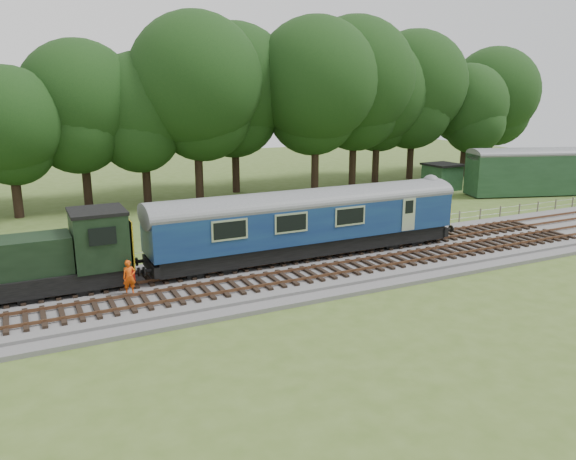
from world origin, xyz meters
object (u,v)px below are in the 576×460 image
dmu_railcar (309,217)px  parked_coach (556,169)px  worker (129,277)px  caravan (540,179)px  shunter_loco (38,261)px

dmu_railcar → parked_coach: (30.46, 8.49, -0.23)m
dmu_railcar → parked_coach: dmu_railcar is taller
worker → caravan: size_ratio=0.33×
dmu_railcar → parked_coach: bearing=15.6°
shunter_loco → caravan: shunter_loco is taller
dmu_railcar → worker: dmu_railcar is taller
worker → parked_coach: bearing=14.1°
parked_coach → caravan: size_ratio=3.39×
shunter_loco → caravan: 45.67m
dmu_railcar → caravan: dmu_railcar is taller
shunter_loco → parked_coach: 45.19m
dmu_railcar → worker: size_ratio=11.21×
dmu_railcar → caravan: bearing=18.4°
dmu_railcar → shunter_loco: size_ratio=2.02×
shunter_loco → caravan: size_ratio=1.81×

